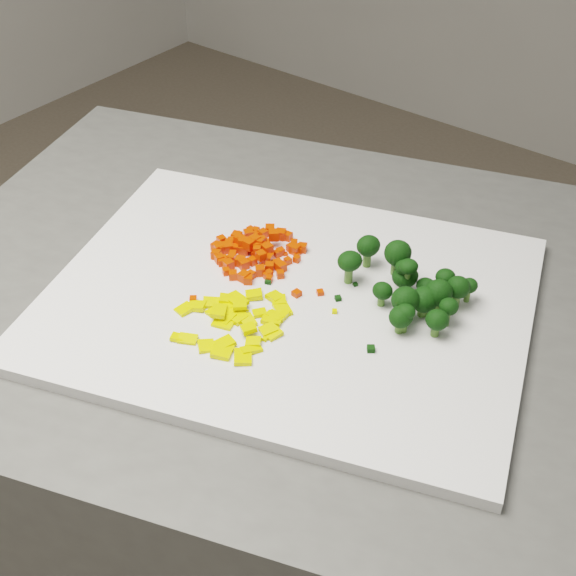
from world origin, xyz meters
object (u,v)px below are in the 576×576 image
Objects in this scene: counter_block at (314,536)px; broccoli_pile at (407,273)px; carrot_pile at (259,242)px; cutting_board at (288,300)px; pepper_pile at (234,313)px.

counter_block is 0.50m from broccoli_pile.
carrot_pile is at bearing 178.35° from counter_block.
pepper_pile reaches higher than cutting_board.
cutting_board is 4.50× the size of carrot_pile.
carrot_pile is at bearing -168.93° from broccoli_pile.
broccoli_pile is at bearing 49.69° from pepper_pile.
broccoli_pile is at bearing 23.92° from counter_block.
counter_block is 7.19× the size of pepper_pile.
pepper_pile is (0.05, -0.11, -0.01)m from carrot_pile.
broccoli_pile is (0.08, 0.04, 0.49)m from counter_block.
carrot_pile is at bearing 116.56° from pepper_pile.
cutting_board is at bearing -114.68° from counter_block.
pepper_pile is at bearing -106.57° from cutting_board.
cutting_board is 3.88× the size of pepper_pile.
broccoli_pile is (0.10, 0.07, 0.04)m from cutting_board.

